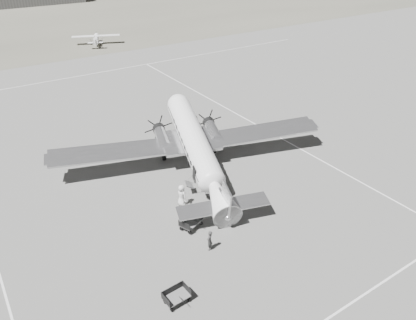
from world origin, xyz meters
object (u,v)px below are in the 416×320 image
object	(u,v)px
dc3_airliner	(196,148)
light_plane_right	(96,40)
baggage_cart_far	(177,297)
baggage_cart_near	(191,222)
ground_crew	(210,240)
passenger	(182,196)
ramp_agent	(186,208)

from	to	relation	value
dc3_airliner	light_plane_right	distance (m)	54.02
light_plane_right	baggage_cart_far	distance (m)	68.56
baggage_cart_near	baggage_cart_far	size ratio (longest dim) A/B	1.09
ground_crew	passenger	world-z (taller)	passenger
light_plane_right	ramp_agent	distance (m)	60.37
ground_crew	passenger	distance (m)	5.94
dc3_airliner	passenger	xyz separation A→B (m)	(-3.97, -4.00, -1.62)
light_plane_right	baggage_cart_near	bearing A→B (deg)	-81.50
baggage_cart_far	passenger	size ratio (longest dim) A/B	0.88
ramp_agent	passenger	world-z (taller)	passenger
passenger	ramp_agent	bearing A→B (deg)	149.95
light_plane_right	ground_crew	world-z (taller)	light_plane_right
baggage_cart_near	ramp_agent	size ratio (longest dim) A/B	1.12
baggage_cart_far	ramp_agent	distance (m)	8.73
light_plane_right	baggage_cart_far	bearing A→B (deg)	-84.11
dc3_airliner	ramp_agent	bearing A→B (deg)	-111.85
ground_crew	baggage_cart_far	bearing A→B (deg)	-5.74
dc3_airliner	ramp_agent	distance (m)	7.35
ground_crew	ramp_agent	distance (m)	4.30
dc3_airliner	baggage_cart_near	size ratio (longest dim) A/B	14.54
dc3_airliner	ramp_agent	world-z (taller)	dc3_airliner
light_plane_right	ramp_agent	world-z (taller)	light_plane_right
baggage_cart_far	light_plane_right	bearing A→B (deg)	70.56
dc3_airliner	baggage_cart_far	bearing A→B (deg)	-109.80
light_plane_right	dc3_airliner	bearing A→B (deg)	-78.17
passenger	baggage_cart_far	bearing A→B (deg)	134.69
light_plane_right	baggage_cart_near	xyz separation A→B (m)	(-14.13, -60.18, -0.46)
dc3_airliner	baggage_cart_far	world-z (taller)	dc3_airliner
baggage_cart_far	ground_crew	distance (m)	5.28
dc3_airliner	ground_crew	xyz separation A→B (m)	(-5.02, -9.85, -1.78)
ramp_agent	baggage_cart_near	bearing A→B (deg)	175.69
baggage_cart_near	passenger	xyz separation A→B (m)	(0.89, 2.98, 0.44)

